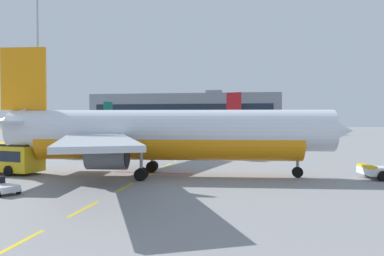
{
  "coord_description": "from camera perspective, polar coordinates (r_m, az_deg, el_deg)",
  "views": [
    {
      "loc": [
        28.09,
        -13.96,
        5.39
      ],
      "look_at": [
        20.95,
        27.92,
        4.32
      ],
      "focal_mm": 35.13,
      "sensor_mm": 36.0,
      "label": 1
    }
  ],
  "objects": [
    {
      "name": "ground",
      "position": [
        55.52,
        22.08,
        -4.24
      ],
      "size": [
        400.0,
        400.0,
        0.0
      ],
      "primitive_type": "plane",
      "color": "gray"
    },
    {
      "name": "apron_paint_markings",
      "position": [
        52.36,
        -1.49,
        -4.46
      ],
      "size": [
        8.0,
        95.99,
        0.01
      ],
      "color": "yellow",
      "rests_on": "ground"
    },
    {
      "name": "airliner_foreground",
      "position": [
        35.21,
        -4.59,
        -0.91
      ],
      "size": [
        34.82,
        34.49,
        12.2
      ],
      "color": "silver",
      "rests_on": "ground"
    },
    {
      "name": "airliner_mid_left",
      "position": [
        94.7,
        -16.58,
        0.06
      ],
      "size": [
        27.18,
        27.91,
        9.9
      ],
      "color": "white",
      "rests_on": "ground"
    },
    {
      "name": "airliner_far_center",
      "position": [
        113.12,
        0.22,
        0.79
      ],
      "size": [
        34.65,
        32.87,
        12.69
      ],
      "color": "silver",
      "rests_on": "ground"
    },
    {
      "name": "catering_truck",
      "position": [
        57.16,
        -18.42,
        -2.39
      ],
      "size": [
        3.89,
        7.36,
        3.14
      ],
      "color": "black",
      "rests_on": "ground"
    },
    {
      "name": "apron_light_mast_near",
      "position": [
        79.54,
        -22.38,
        10.61
      ],
      "size": [
        1.8,
        1.8,
        29.93
      ],
      "color": "slate",
      "rests_on": "ground"
    },
    {
      "name": "terminal_satellite",
      "position": [
        148.31,
        -0.78,
        2.22
      ],
      "size": [
        71.85,
        21.93,
        16.35
      ],
      "color": "gray",
      "rests_on": "ground"
    }
  ]
}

